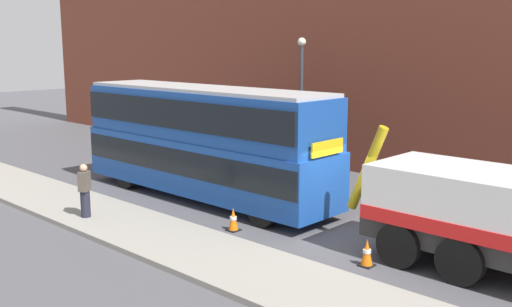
{
  "coord_description": "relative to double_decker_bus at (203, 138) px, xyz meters",
  "views": [
    {
      "loc": [
        9.22,
        -14.04,
        5.55
      ],
      "look_at": [
        -3.84,
        -0.22,
        2.0
      ],
      "focal_mm": 41.15,
      "sensor_mm": 36.0,
      "label": 1
    }
  ],
  "objects": [
    {
      "name": "traffic_cone_near_bus",
      "position": [
        3.51,
        -1.93,
        -1.89
      ],
      "size": [
        0.36,
        0.36,
        0.72
      ],
      "color": "orange",
      "rests_on": "ground_plane"
    },
    {
      "name": "double_decker_bus",
      "position": [
        0.0,
        0.0,
        0.0
      ],
      "size": [
        11.06,
        2.59,
        4.06
      ],
      "rotation": [
        0.0,
        0.0,
        0.0
      ],
      "color": "#19479E",
      "rests_on": "ground_plane"
    },
    {
      "name": "pedestrian_onlooker",
      "position": [
        -0.57,
        -4.49,
        -1.25
      ],
      "size": [
        0.43,
        0.48,
        1.71
      ],
      "rotation": [
        0.0,
        0.0,
        0.57
      ],
      "color": "#232333",
      "rests_on": "near_kerb"
    },
    {
      "name": "ground_plane",
      "position": [
        6.47,
        0.22,
        -2.23
      ],
      "size": [
        120.0,
        120.0,
        0.0
      ],
      "primitive_type": "plane",
      "color": "#4C4C51"
    },
    {
      "name": "street_lamp",
      "position": [
        -0.32,
        5.96,
        1.24
      ],
      "size": [
        0.36,
        0.36,
        5.83
      ],
      "color": "#38383D",
      "rests_on": "ground_plane"
    },
    {
      "name": "near_kerb",
      "position": [
        6.47,
        -3.98,
        -2.16
      ],
      "size": [
        60.0,
        2.8,
        0.15
      ],
      "primitive_type": "cube",
      "color": "gray",
      "rests_on": "ground_plane"
    },
    {
      "name": "traffic_cone_midway",
      "position": [
        8.03,
        -1.62,
        -1.89
      ],
      "size": [
        0.36,
        0.36,
        0.72
      ],
      "color": "orange",
      "rests_on": "ground_plane"
    }
  ]
}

